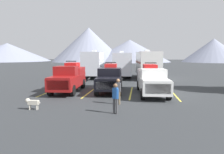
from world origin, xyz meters
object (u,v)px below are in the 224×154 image
object	(u,v)px
camper_trailer_c	(148,63)
dog	(31,102)
pickup_truck_a	(69,77)
person_b	(115,96)
camper_trailer_a	(93,63)
person_a	(118,90)
pickup_truck_c	(152,80)
pickup_truck_b	(110,78)
camper_trailer_b	(122,64)

from	to	relation	value
camper_trailer_c	dog	xyz separation A→B (m)	(-7.31, -16.37, -1.60)
pickup_truck_a	person_b	bearing A→B (deg)	-51.50
camper_trailer_a	person_a	world-z (taller)	camper_trailer_a
pickup_truck_c	person_a	xyz separation A→B (m)	(-2.35, -3.82, -0.20)
pickup_truck_a	dog	size ratio (longest dim) A/B	6.26
pickup_truck_a	camper_trailer_a	size ratio (longest dim) A/B	0.67
pickup_truck_c	camper_trailer_a	bearing A→B (deg)	124.23
pickup_truck_a	person_a	distance (m)	6.27
camper_trailer_a	person_b	distance (m)	17.60
pickup_truck_b	camper_trailer_b	distance (m)	10.34
pickup_truck_c	dog	bearing A→B (deg)	-141.53
pickup_truck_a	person_a	world-z (taller)	pickup_truck_a
pickup_truck_b	person_b	world-z (taller)	pickup_truck_b
camper_trailer_a	person_a	xyz separation A→B (m)	(5.09, -14.75, -1.08)
camper_trailer_c	person_b	world-z (taller)	camper_trailer_c
camper_trailer_b	person_a	bearing A→B (deg)	-85.73
dog	pickup_truck_a	bearing A→B (deg)	89.10
pickup_truck_c	camper_trailer_a	world-z (taller)	camper_trailer_a
camper_trailer_b	camper_trailer_c	world-z (taller)	camper_trailer_c
pickup_truck_c	camper_trailer_c	world-z (taller)	camper_trailer_c
camper_trailer_c	dog	size ratio (longest dim) A/B	9.13
pickup_truck_a	dog	world-z (taller)	pickup_truck_a
camper_trailer_b	dog	world-z (taller)	camper_trailer_b
camper_trailer_b	pickup_truck_b	bearing A→B (deg)	-90.57
pickup_truck_c	camper_trailer_b	distance (m)	11.64
person_b	camper_trailer_c	bearing A→B (deg)	81.85
camper_trailer_c	person_a	distance (m)	14.70
person_a	camper_trailer_b	bearing A→B (deg)	94.27
camper_trailer_a	dog	size ratio (longest dim) A/B	9.35
pickup_truck_a	person_b	distance (m)	7.79
pickup_truck_c	person_b	size ratio (longest dim) A/B	3.57
camper_trailer_a	person_a	size ratio (longest dim) A/B	5.05
camper_trailer_a	camper_trailer_b	size ratio (longest dim) A/B	1.07
pickup_truck_c	camper_trailer_b	world-z (taller)	camper_trailer_b
pickup_truck_b	pickup_truck_a	bearing A→B (deg)	-171.35
pickup_truck_a	dog	xyz separation A→B (m)	(-0.09, -5.97, -0.77)
camper_trailer_b	person_b	distance (m)	17.02
pickup_truck_a	camper_trailer_c	world-z (taller)	camper_trailer_c
pickup_truck_c	camper_trailer_a	distance (m)	13.25
pickup_truck_b	person_a	distance (m)	4.76
person_b	person_a	bearing A→B (deg)	92.11
camper_trailer_c	person_a	xyz separation A→B (m)	(-2.44, -14.46, -1.09)
pickup_truck_a	camper_trailer_c	size ratio (longest dim) A/B	0.69
pickup_truck_a	pickup_truck_c	size ratio (longest dim) A/B	0.95
camper_trailer_b	person_b	size ratio (longest dim) A/B	4.73
camper_trailer_a	camper_trailer_c	world-z (taller)	camper_trailer_c
pickup_truck_c	dog	distance (m)	9.24
pickup_truck_b	person_a	xyz separation A→B (m)	(1.21, -4.60, -0.21)
camper_trailer_b	person_b	bearing A→B (deg)	-85.99
person_a	person_b	bearing A→B (deg)	-87.89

